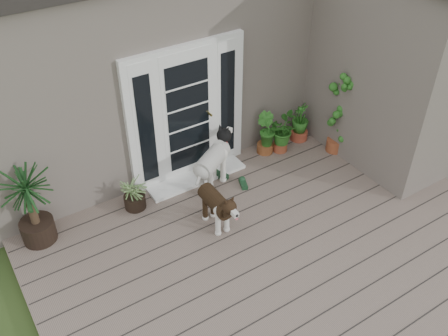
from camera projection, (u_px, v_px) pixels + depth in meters
deck at (285, 256)px, 6.60m from camera, size 6.20×4.60×0.12m
house_main at (138, 40)px, 8.53m from camera, size 7.40×4.00×3.10m
house_wing at (396, 69)px, 7.67m from camera, size 1.60×2.40×3.10m
door_unit at (187, 114)px, 7.29m from camera, size 1.90×0.14×2.15m
door_step at (196, 177)px, 7.80m from camera, size 1.60×0.40×0.05m
brindle_dog at (216, 208)px, 6.78m from camera, size 0.34×0.78×0.64m
white_dog at (212, 167)px, 7.41m from camera, size 0.98×0.81×0.76m
spider_plant at (134, 192)px, 7.11m from camera, size 0.61×0.61×0.56m
yucca at (30, 205)px, 6.39m from camera, size 1.03×1.03×1.24m
herb_a at (281, 135)px, 8.23m from camera, size 0.66×0.66×0.61m
herb_b at (265, 139)px, 8.22m from camera, size 0.42×0.42×0.52m
herb_c at (300, 125)px, 8.53m from camera, size 0.48×0.48×0.54m
sapling at (340, 111)px, 7.95m from camera, size 0.51×0.51×1.53m
clog_left at (220, 175)px, 7.81m from camera, size 0.27×0.36×0.10m
clog_right at (243, 183)px, 7.65m from camera, size 0.22×0.31×0.08m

